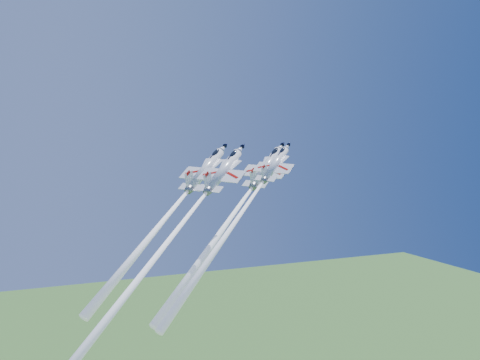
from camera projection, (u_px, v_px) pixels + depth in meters
name	position (u px, v px, depth m)	size (l,w,h in m)	color
jet_lead	(233.00, 215.00, 114.53)	(36.59, 25.91, 39.07)	silver
jet_left	(170.00, 212.00, 113.28)	(34.76, 24.61, 36.68)	silver
jet_right	(239.00, 217.00, 103.39)	(33.21, 23.52, 36.16)	silver
jet_slot	(157.00, 256.00, 95.76)	(45.27, 32.06, 50.00)	silver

